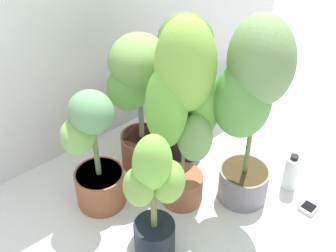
# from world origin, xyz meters

# --- Properties ---
(ground_plane) EXTENTS (8.00, 8.00, 0.00)m
(ground_plane) POSITION_xyz_m (0.00, 0.00, 0.00)
(ground_plane) COLOR silver
(ground_plane) RESTS_ON ground
(potted_plant_back_left) EXTENTS (0.33, 0.29, 0.69)m
(potted_plant_back_left) POSITION_xyz_m (-0.34, 0.39, 0.33)
(potted_plant_back_left) COLOR #965736
(potted_plant_back_left) RESTS_ON ground
(potted_plant_back_right) EXTENTS (0.41, 0.41, 0.87)m
(potted_plant_back_right) POSITION_xyz_m (0.27, 0.41, 0.52)
(potted_plant_back_right) COLOR black
(potted_plant_back_right) RESTS_ON ground
(potted_plant_back_center) EXTENTS (0.40, 0.39, 0.82)m
(potted_plant_back_center) POSITION_xyz_m (0.00, 0.48, 0.50)
(potted_plant_back_center) COLOR brown
(potted_plant_back_center) RESTS_ON ground
(potted_plant_front_right) EXTENTS (0.44, 0.42, 1.03)m
(potted_plant_front_right) POSITION_xyz_m (0.24, -0.07, 0.64)
(potted_plant_front_right) COLOR gray
(potted_plant_front_right) RESTS_ON ground
(potted_plant_front_left) EXTENTS (0.29, 0.22, 0.71)m
(potted_plant_front_left) POSITION_xyz_m (-0.33, -0.06, 0.37)
(potted_plant_front_left) COLOR black
(potted_plant_front_left) RESTS_ON ground
(potted_plant_center) EXTENTS (0.40, 0.38, 1.04)m
(potted_plant_center) POSITION_xyz_m (-0.01, 0.11, 0.63)
(potted_plant_center) COLOR #985839
(potted_plant_center) RESTS_ON ground
(hygrometer_box) EXTENTS (0.09, 0.09, 0.03)m
(hygrometer_box) POSITION_xyz_m (0.44, -0.37, 0.01)
(hygrometer_box) COLOR white
(hygrometer_box) RESTS_ON ground
(nutrient_bottle) EXTENTS (0.08, 0.08, 0.22)m
(nutrient_bottle) POSITION_xyz_m (0.50, -0.20, 0.11)
(nutrient_bottle) COLOR white
(nutrient_bottle) RESTS_ON ground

